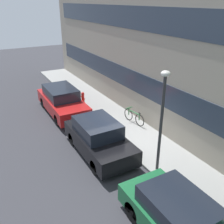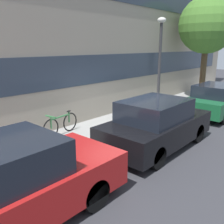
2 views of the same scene
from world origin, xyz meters
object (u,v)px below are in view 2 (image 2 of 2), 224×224
object	(u,v)px
parked_car_black	(156,124)
street_tree	(207,25)
parked_car_green	(216,100)
lamp_post	(160,57)
bicycle	(61,124)

from	to	relation	value
parked_car_black	street_tree	distance (m)	8.06
parked_car_green	street_tree	world-z (taller)	street_tree
parked_car_green	lamp_post	distance (m)	3.52
parked_car_green	street_tree	bearing A→B (deg)	35.64
parked_car_black	parked_car_green	xyz separation A→B (m)	(4.92, 0.00, -0.03)
parked_car_black	lamp_post	world-z (taller)	lamp_post
street_tree	lamp_post	size ratio (longest dim) A/B	1.38
lamp_post	parked_car_black	bearing A→B (deg)	-149.04
parked_car_black	lamp_post	size ratio (longest dim) A/B	1.00
bicycle	street_tree	xyz separation A→B (m)	(8.61, -1.14, 3.51)
parked_car_green	bicycle	size ratio (longest dim) A/B	2.53
parked_car_green	street_tree	size ratio (longest dim) A/B	0.72
parked_car_black	bicycle	bearing A→B (deg)	117.52
parked_car_green	bicycle	world-z (taller)	parked_car_green
bicycle	lamp_post	xyz separation A→B (m)	(3.71, -1.39, 2.08)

